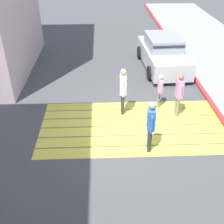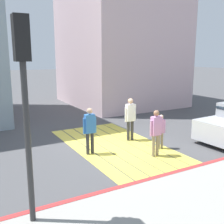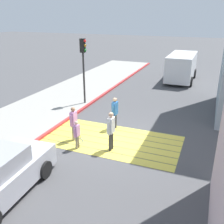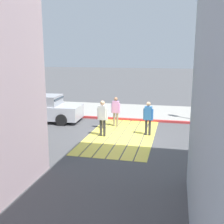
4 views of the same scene
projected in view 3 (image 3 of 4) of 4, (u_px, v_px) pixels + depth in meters
The scene contains 10 objects.
ground_plane at pixel (112, 140), 12.24m from camera, with size 120.00×120.00×0.00m, color #4C4C4F.
crosswalk_stripes at pixel (112, 140), 12.24m from camera, with size 6.40×3.25×0.01m.
sidewalk_west at pixel (18, 122), 14.17m from camera, with size 4.80×40.00×0.12m, color #9E9B93.
curb_painted at pixel (54, 128), 13.35m from camera, with size 0.16×40.00×0.13m, color #BC3333.
van_down_street at pixel (181, 67), 22.57m from camera, with size 2.36×5.20×2.35m.
traffic_light_corner at pixel (83, 58), 15.95m from camera, with size 0.39×0.28×4.24m.
pedestrian_adult_lead at pixel (74, 121), 11.92m from camera, with size 0.22×0.49×1.66m.
pedestrian_adult_trailing at pixel (115, 111), 13.12m from camera, with size 0.24×0.50×1.70m.
pedestrian_adult_side at pixel (111, 128), 11.01m from camera, with size 0.25×0.52×1.79m.
pedestrian_child_with_racket at pixel (77, 133), 11.24m from camera, with size 0.28×0.41×1.33m.
Camera 3 is at (4.06, -10.15, 5.67)m, focal length 41.07 mm.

